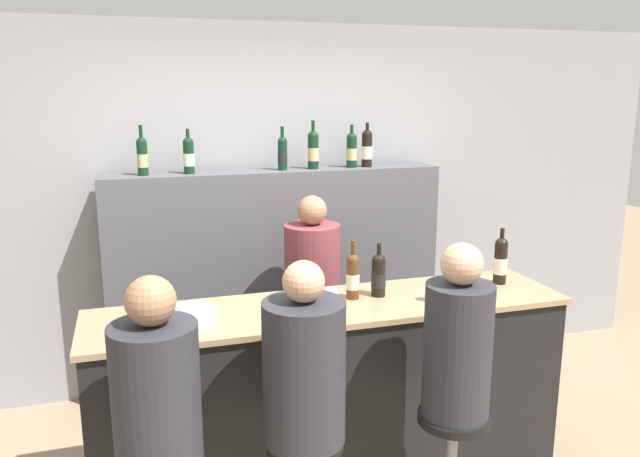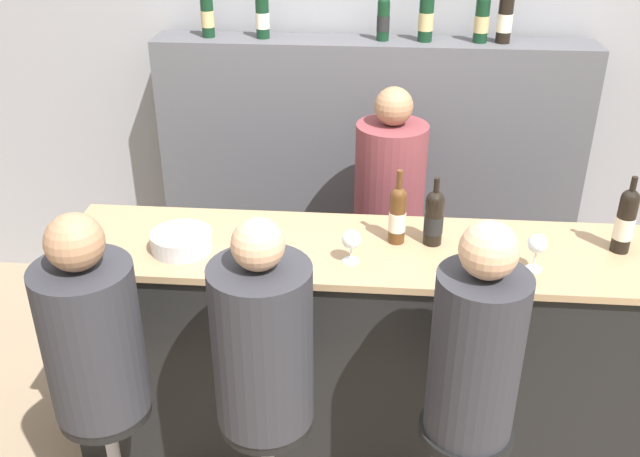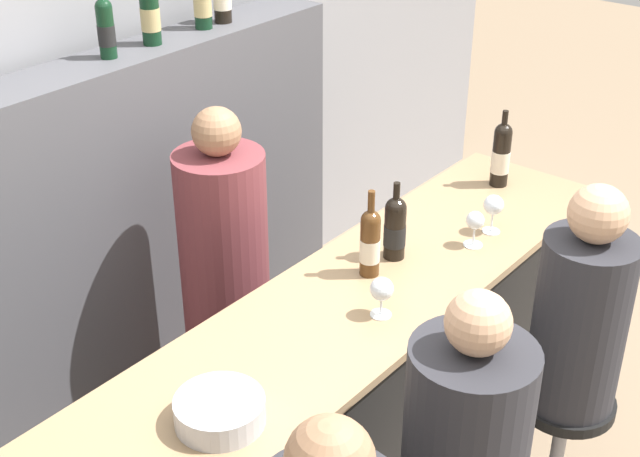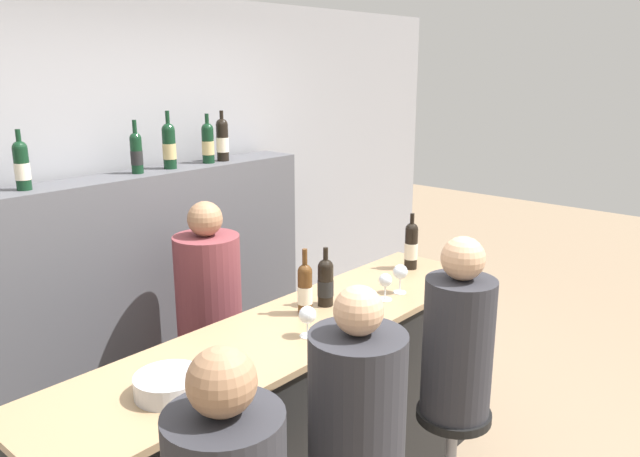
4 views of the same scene
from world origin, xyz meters
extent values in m
cube|color=gray|center=(0.00, 1.75, 1.30)|extent=(6.40, 0.05, 2.60)
cube|color=black|center=(0.00, 0.28, 0.51)|extent=(2.47, 0.55, 1.02)
cube|color=#997A56|center=(0.00, 0.28, 1.04)|extent=(2.51, 0.59, 0.03)
cube|color=#4C4C51|center=(0.00, 1.52, 0.80)|extent=(2.34, 0.28, 1.60)
cylinder|color=#4C2D14|center=(0.13, 0.33, 1.16)|extent=(0.07, 0.07, 0.21)
cylinder|color=beige|center=(0.13, 0.33, 1.15)|extent=(0.07, 0.07, 0.08)
sphere|color=#4C2D14|center=(0.13, 0.33, 1.26)|extent=(0.07, 0.07, 0.07)
cylinder|color=#4C2D14|center=(0.13, 0.33, 1.33)|extent=(0.02, 0.02, 0.10)
cylinder|color=black|center=(0.28, 0.33, 1.15)|extent=(0.08, 0.08, 0.20)
cylinder|color=black|center=(0.28, 0.33, 1.14)|extent=(0.08, 0.08, 0.08)
sphere|color=black|center=(0.28, 0.33, 1.25)|extent=(0.08, 0.08, 0.08)
cylinder|color=black|center=(0.28, 0.33, 1.31)|extent=(0.02, 0.02, 0.08)
cylinder|color=black|center=(1.03, 0.33, 1.17)|extent=(0.07, 0.07, 0.23)
cylinder|color=beige|center=(1.03, 0.33, 1.16)|extent=(0.08, 0.08, 0.09)
sphere|color=black|center=(1.03, 0.33, 1.29)|extent=(0.07, 0.07, 0.07)
cylinder|color=black|center=(1.03, 0.33, 1.34)|extent=(0.02, 0.02, 0.08)
cylinder|color=black|center=(-0.59, 1.52, 1.70)|extent=(0.07, 0.07, 0.20)
cylinder|color=beige|center=(-0.59, 1.52, 1.69)|extent=(0.07, 0.07, 0.08)
sphere|color=black|center=(-0.59, 1.52, 1.80)|extent=(0.07, 0.07, 0.07)
cylinder|color=black|center=(-0.59, 1.52, 1.86)|extent=(0.02, 0.02, 0.08)
cylinder|color=black|center=(0.05, 1.52, 1.70)|extent=(0.07, 0.07, 0.19)
cylinder|color=black|center=(0.05, 1.52, 1.69)|extent=(0.07, 0.07, 0.08)
sphere|color=black|center=(0.05, 1.52, 1.80)|extent=(0.07, 0.07, 0.07)
cylinder|color=black|center=(0.05, 1.52, 1.85)|extent=(0.02, 0.02, 0.09)
cylinder|color=black|center=(0.27, 1.52, 1.71)|extent=(0.08, 0.08, 0.23)
cylinder|color=tan|center=(0.27, 1.52, 1.70)|extent=(0.08, 0.08, 0.09)
sphere|color=black|center=(0.27, 1.52, 1.83)|extent=(0.08, 0.08, 0.08)
cylinder|color=black|center=(0.27, 1.52, 1.89)|extent=(0.02, 0.02, 0.09)
cylinder|color=black|center=(0.55, 1.52, 1.70)|extent=(0.07, 0.07, 0.21)
cylinder|color=tan|center=(0.55, 1.52, 1.69)|extent=(0.08, 0.08, 0.08)
sphere|color=black|center=(0.55, 1.52, 1.81)|extent=(0.07, 0.07, 0.07)
cylinder|color=black|center=(0.55, 1.52, 1.86)|extent=(0.02, 0.02, 0.08)
cylinder|color=black|center=(0.67, 1.52, 1.71)|extent=(0.08, 0.08, 0.23)
cylinder|color=beige|center=(0.67, 1.52, 1.70)|extent=(0.08, 0.08, 0.09)
sphere|color=black|center=(0.67, 1.52, 1.83)|extent=(0.08, 0.08, 0.08)
cylinder|color=black|center=(0.67, 1.52, 1.88)|extent=(0.02, 0.02, 0.07)
cylinder|color=silver|center=(-0.05, 0.16, 1.06)|extent=(0.07, 0.07, 0.00)
cylinder|color=silver|center=(-0.05, 0.16, 1.09)|extent=(0.01, 0.01, 0.06)
sphere|color=silver|center=(-0.05, 0.16, 1.15)|extent=(0.08, 0.08, 0.08)
cylinder|color=silver|center=(0.53, 0.16, 1.06)|extent=(0.07, 0.07, 0.00)
cylinder|color=silver|center=(0.53, 0.16, 1.09)|extent=(0.01, 0.01, 0.07)
sphere|color=silver|center=(0.53, 0.16, 1.16)|extent=(0.07, 0.07, 0.07)
cylinder|color=silver|center=(0.66, 0.16, 1.06)|extent=(0.07, 0.07, 0.00)
cylinder|color=silver|center=(0.66, 0.16, 1.10)|extent=(0.01, 0.01, 0.08)
sphere|color=silver|center=(0.66, 0.16, 1.17)|extent=(0.08, 0.08, 0.08)
cylinder|color=#B7B7BC|center=(-0.73, 0.20, 1.09)|extent=(0.25, 0.25, 0.08)
sphere|color=#936B4C|center=(-0.92, -0.33, 1.37)|extent=(0.19, 0.19, 0.19)
cylinder|color=#28282D|center=(-0.32, -0.33, 1.00)|extent=(0.35, 0.35, 0.61)
sphere|color=tan|center=(-0.32, -0.33, 1.39)|extent=(0.17, 0.17, 0.17)
cylinder|color=black|center=(0.39, -0.33, 0.67)|extent=(0.33, 0.33, 0.04)
cylinder|color=#28282D|center=(0.39, -0.33, 1.00)|extent=(0.31, 0.31, 0.62)
sphere|color=tan|center=(0.39, -0.33, 1.40)|extent=(0.19, 0.19, 0.19)
cylinder|color=brown|center=(0.11, 1.03, 0.66)|extent=(0.36, 0.36, 1.31)
sphere|color=#936B4C|center=(0.11, 1.03, 1.41)|extent=(0.19, 0.19, 0.19)
camera|label=1|loc=(-0.96, -2.64, 2.15)|focal=35.00mm
camera|label=2|loc=(0.03, -2.26, 2.49)|focal=40.00mm
camera|label=3|loc=(-2.00, -1.18, 2.68)|focal=50.00mm
camera|label=4|loc=(-1.88, -1.52, 2.19)|focal=35.00mm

